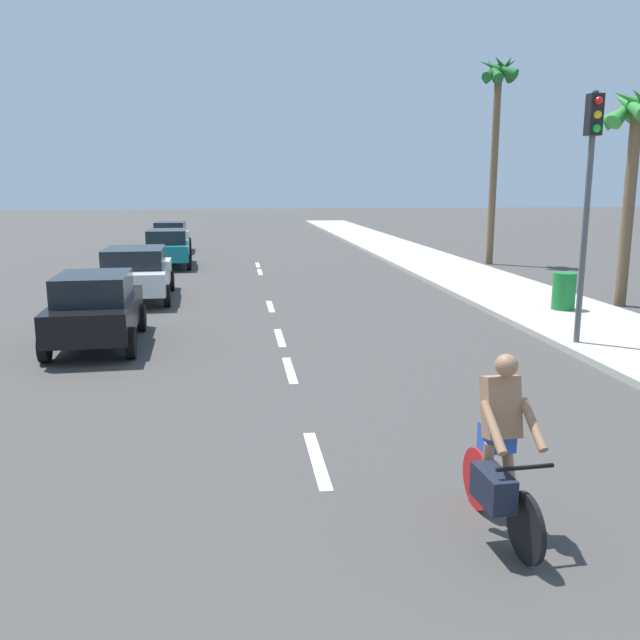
{
  "coord_description": "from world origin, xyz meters",
  "views": [
    {
      "loc": [
        -0.96,
        -0.93,
        3.38
      ],
      "look_at": [
        0.47,
        10.23,
        1.1
      ],
      "focal_mm": 37.35,
      "sensor_mm": 36.0,
      "label": 1
    }
  ],
  "objects_px": {
    "parked_car_white": "(136,272)",
    "parked_car_teal": "(167,247)",
    "parked_car_black": "(96,307)",
    "trash_bin_far": "(564,291)",
    "traffic_signal": "(590,174)",
    "parked_car_silver": "(171,236)",
    "cyclist": "(499,455)",
    "palm_tree_mid": "(635,129)",
    "palm_tree_far": "(497,99)"
  },
  "relations": [
    {
      "from": "parked_car_black",
      "to": "parked_car_silver",
      "type": "relative_size",
      "value": 1.01
    },
    {
      "from": "parked_car_white",
      "to": "parked_car_teal",
      "type": "relative_size",
      "value": 1.06
    },
    {
      "from": "parked_car_black",
      "to": "parked_car_white",
      "type": "relative_size",
      "value": 0.85
    },
    {
      "from": "parked_car_black",
      "to": "parked_car_teal",
      "type": "bearing_deg",
      "value": 86.54
    },
    {
      "from": "parked_car_white",
      "to": "parked_car_silver",
      "type": "distance_m",
      "value": 14.59
    },
    {
      "from": "parked_car_black",
      "to": "traffic_signal",
      "type": "height_order",
      "value": "traffic_signal"
    },
    {
      "from": "parked_car_teal",
      "to": "parked_car_silver",
      "type": "xyz_separation_m",
      "value": [
        -0.41,
        6.27,
        -0.0
      ]
    },
    {
      "from": "parked_car_black",
      "to": "parked_car_teal",
      "type": "relative_size",
      "value": 0.9
    },
    {
      "from": "parked_car_teal",
      "to": "traffic_signal",
      "type": "relative_size",
      "value": 0.84
    },
    {
      "from": "parked_car_white",
      "to": "traffic_signal",
      "type": "bearing_deg",
      "value": -39.72
    },
    {
      "from": "parked_car_silver",
      "to": "traffic_signal",
      "type": "height_order",
      "value": "traffic_signal"
    },
    {
      "from": "palm_tree_far",
      "to": "traffic_signal",
      "type": "xyz_separation_m",
      "value": [
        -3.93,
        -15.04,
        -3.31
      ]
    },
    {
      "from": "palm_tree_mid",
      "to": "traffic_signal",
      "type": "xyz_separation_m",
      "value": [
        -3.79,
        -4.67,
        -1.29
      ]
    },
    {
      "from": "palm_tree_mid",
      "to": "palm_tree_far",
      "type": "bearing_deg",
      "value": 89.25
    },
    {
      "from": "parked_car_teal",
      "to": "palm_tree_mid",
      "type": "distance_m",
      "value": 18.18
    },
    {
      "from": "parked_car_teal",
      "to": "trash_bin_far",
      "type": "height_order",
      "value": "parked_car_teal"
    },
    {
      "from": "cyclist",
      "to": "palm_tree_mid",
      "type": "bearing_deg",
      "value": -129.25
    },
    {
      "from": "parked_car_black",
      "to": "parked_car_white",
      "type": "xyz_separation_m",
      "value": [
        -0.0,
        6.0,
        0.01
      ]
    },
    {
      "from": "palm_tree_mid",
      "to": "traffic_signal",
      "type": "height_order",
      "value": "palm_tree_mid"
    },
    {
      "from": "trash_bin_far",
      "to": "parked_car_white",
      "type": "bearing_deg",
      "value": 161.35
    },
    {
      "from": "parked_car_black",
      "to": "parked_car_white",
      "type": "height_order",
      "value": "same"
    },
    {
      "from": "parked_car_silver",
      "to": "palm_tree_far",
      "type": "bearing_deg",
      "value": -26.33
    },
    {
      "from": "cyclist",
      "to": "parked_car_white",
      "type": "height_order",
      "value": "cyclist"
    },
    {
      "from": "traffic_signal",
      "to": "palm_tree_far",
      "type": "bearing_deg",
      "value": 75.36
    },
    {
      "from": "cyclist",
      "to": "parked_car_silver",
      "type": "xyz_separation_m",
      "value": [
        -5.73,
        29.24,
        0.0
      ]
    },
    {
      "from": "parked_car_teal",
      "to": "cyclist",
      "type": "bearing_deg",
      "value": -80.15
    },
    {
      "from": "parked_car_teal",
      "to": "palm_tree_mid",
      "type": "height_order",
      "value": "palm_tree_mid"
    },
    {
      "from": "parked_car_silver",
      "to": "trash_bin_far",
      "type": "bearing_deg",
      "value": -57.21
    },
    {
      "from": "cyclist",
      "to": "parked_car_white",
      "type": "relative_size",
      "value": 0.39
    },
    {
      "from": "parked_car_white",
      "to": "palm_tree_mid",
      "type": "xyz_separation_m",
      "value": [
        13.87,
        -2.88,
        4.05
      ]
    },
    {
      "from": "parked_car_white",
      "to": "trash_bin_far",
      "type": "distance_m",
      "value": 12.26
    },
    {
      "from": "cyclist",
      "to": "trash_bin_far",
      "type": "height_order",
      "value": "cyclist"
    },
    {
      "from": "palm_tree_far",
      "to": "cyclist",
      "type": "bearing_deg",
      "value": -111.12
    },
    {
      "from": "parked_car_teal",
      "to": "parked_car_white",
      "type": "bearing_deg",
      "value": -94.11
    },
    {
      "from": "parked_car_black",
      "to": "parked_car_silver",
      "type": "bearing_deg",
      "value": 87.85
    },
    {
      "from": "palm_tree_far",
      "to": "trash_bin_far",
      "type": "bearing_deg",
      "value": -101.84
    },
    {
      "from": "parked_car_white",
      "to": "parked_car_teal",
      "type": "distance_m",
      "value": 8.31
    },
    {
      "from": "parked_car_white",
      "to": "traffic_signal",
      "type": "distance_m",
      "value": 12.89
    },
    {
      "from": "parked_car_silver",
      "to": "palm_tree_mid",
      "type": "xyz_separation_m",
      "value": [
        14.15,
        -17.47,
        4.06
      ]
    },
    {
      "from": "palm_tree_mid",
      "to": "trash_bin_far",
      "type": "xyz_separation_m",
      "value": [
        -2.26,
        -1.04,
        -4.27
      ]
    },
    {
      "from": "parked_car_teal",
      "to": "parked_car_silver",
      "type": "relative_size",
      "value": 1.12
    },
    {
      "from": "parked_car_white",
      "to": "parked_car_silver",
      "type": "height_order",
      "value": "same"
    },
    {
      "from": "palm_tree_mid",
      "to": "trash_bin_far",
      "type": "distance_m",
      "value": 4.94
    },
    {
      "from": "parked_car_white",
      "to": "traffic_signal",
      "type": "xyz_separation_m",
      "value": [
        10.08,
        -7.55,
        2.76
      ]
    },
    {
      "from": "parked_car_silver",
      "to": "trash_bin_far",
      "type": "xyz_separation_m",
      "value": [
        11.89,
        -18.5,
        -0.21
      ]
    },
    {
      "from": "parked_car_black",
      "to": "palm_tree_far",
      "type": "distance_m",
      "value": 20.37
    },
    {
      "from": "cyclist",
      "to": "traffic_signal",
      "type": "height_order",
      "value": "traffic_signal"
    },
    {
      "from": "parked_car_teal",
      "to": "parked_car_silver",
      "type": "height_order",
      "value": "same"
    },
    {
      "from": "parked_car_teal",
      "to": "palm_tree_far",
      "type": "height_order",
      "value": "palm_tree_far"
    },
    {
      "from": "parked_car_black",
      "to": "trash_bin_far",
      "type": "height_order",
      "value": "parked_car_black"
    }
  ]
}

